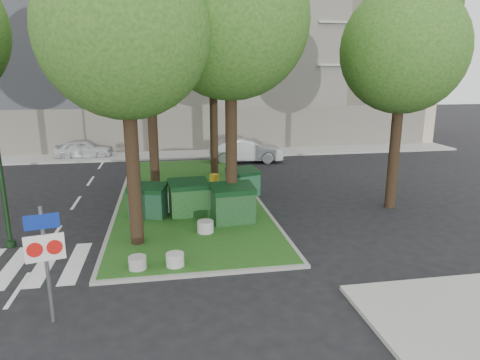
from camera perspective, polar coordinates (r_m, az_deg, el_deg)
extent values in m
plane|color=black|center=(12.62, -7.11, -12.60)|extent=(120.00, 120.00, 0.00)
cube|color=#1A4714|center=(20.09, -6.91, -2.13)|extent=(6.00, 16.00, 0.12)
cube|color=gray|center=(20.09, -6.91, -2.16)|extent=(6.30, 16.30, 0.10)
cube|color=#999993|center=(11.82, 28.86, -16.03)|extent=(5.00, 4.00, 0.12)
cube|color=#999993|center=(30.29, -8.98, 3.33)|extent=(42.00, 3.00, 0.12)
cube|color=silver|center=(14.35, -22.81, -10.21)|extent=(5.00, 3.00, 0.01)
cube|color=tan|center=(37.35, -9.73, 17.56)|extent=(41.00, 12.00, 16.00)
cylinder|color=black|center=(14.05, -14.17, 3.15)|extent=(0.44, 0.44, 6.16)
sphere|color=#205215|center=(13.86, -15.14, 18.50)|extent=(5.20, 5.20, 5.20)
cylinder|color=black|center=(16.12, -1.19, 5.96)|extent=(0.44, 0.44, 6.72)
sphere|color=#205215|center=(16.05, -1.26, 20.53)|extent=(5.60, 5.60, 5.60)
cylinder|color=black|center=(20.46, -11.53, 6.24)|extent=(0.44, 0.44, 5.88)
sphere|color=#205215|center=(20.30, -12.04, 16.27)|extent=(4.80, 4.80, 4.80)
sphere|color=#205215|center=(20.63, -11.39, 20.95)|extent=(3.60, 3.60, 3.60)
cylinder|color=black|center=(23.52, -3.53, 8.87)|extent=(0.44, 0.44, 7.00)
sphere|color=#205215|center=(23.51, -3.70, 19.23)|extent=(5.80, 5.80, 5.80)
cylinder|color=black|center=(19.00, 20.01, 5.08)|extent=(0.44, 0.44, 5.88)
sphere|color=#205215|center=(18.82, 20.96, 15.86)|extent=(5.00, 5.00, 5.00)
sphere|color=#205215|center=(19.30, 21.92, 20.74)|extent=(3.75, 3.75, 3.75)
cube|color=#0D311B|center=(17.28, -12.15, -3.01)|extent=(1.56, 1.26, 1.06)
cube|color=black|center=(17.11, -12.26, -1.03)|extent=(1.62, 1.33, 0.31)
cube|color=#123F13|center=(17.17, -6.83, -2.71)|extent=(1.59, 1.16, 1.17)
cube|color=black|center=(16.99, -6.89, -0.52)|extent=(1.65, 1.24, 0.34)
cube|color=#103513|center=(16.27, -0.96, -3.50)|extent=(1.63, 1.19, 1.21)
cube|color=black|center=(16.07, -0.97, -1.12)|extent=(1.69, 1.27, 0.35)
cube|color=#154727|center=(19.72, 0.40, -0.57)|extent=(1.56, 1.29, 1.05)
cube|color=black|center=(19.57, 0.40, 1.17)|extent=(1.62, 1.36, 0.30)
cylinder|color=gray|center=(12.97, -13.51, -10.65)|extent=(0.51, 0.51, 0.37)
cylinder|color=#9D9E99|center=(15.35, -4.64, -6.21)|extent=(0.58, 0.58, 0.41)
cylinder|color=#A9A9A4|center=(12.93, -8.66, -10.44)|extent=(0.53, 0.53, 0.38)
cylinder|color=gold|center=(20.68, -3.43, -0.29)|extent=(0.45, 0.45, 0.78)
cylinder|color=black|center=(15.64, -29.38, 1.52)|extent=(0.15, 0.15, 5.46)
cylinder|color=black|center=(16.33, -28.26, -7.48)|extent=(0.33, 0.33, 0.22)
cylinder|color=slate|center=(10.78, -24.34, -10.40)|extent=(0.11, 0.11, 2.82)
cube|color=navy|center=(10.41, -24.94, -5.00)|extent=(0.72, 0.21, 0.34)
cube|color=white|center=(10.61, -24.59, -8.17)|extent=(0.83, 0.23, 0.62)
cylinder|color=red|center=(10.67, -25.65, -8.18)|extent=(0.34, 0.11, 0.34)
cylinder|color=red|center=(10.56, -23.52, -8.17)|extent=(0.34, 0.11, 0.34)
imported|color=silver|center=(30.77, -20.16, 3.88)|extent=(3.76, 1.62, 1.26)
imported|color=#999DA1|center=(27.68, 0.75, 4.00)|extent=(4.85, 2.10, 1.55)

